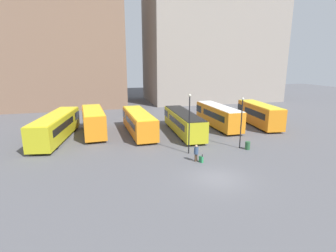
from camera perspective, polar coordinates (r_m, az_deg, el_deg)
ground_plane at (r=21.72m, az=10.70°, el=-11.23°), size 160.00×160.00×0.00m
building_block_right at (r=67.47m, az=9.57°, el=21.34°), size 30.81×16.98×36.64m
bus_0 at (r=34.18m, az=-23.12°, el=0.02°), size 4.63×12.53×3.02m
bus_1 at (r=34.97m, az=-15.94°, el=1.07°), size 3.08×9.23×3.27m
bus_2 at (r=34.23m, az=-6.42°, el=0.91°), size 3.00×11.07×2.86m
bus_3 at (r=34.34m, az=3.30°, el=0.94°), size 2.99×11.92×2.77m
bus_4 at (r=38.30m, az=10.80°, el=2.28°), size 2.52×10.74×3.07m
bus_5 at (r=40.66m, az=19.21°, el=2.51°), size 3.70×10.02×3.22m
traveler at (r=24.68m, az=6.15°, el=-5.56°), size 0.52×0.52×1.63m
suitcase at (r=24.73m, az=7.22°, el=-7.22°), size 0.33×0.48×0.82m
lamp_post_0 at (r=28.82m, az=15.71°, el=1.53°), size 0.28×0.28×5.52m
lamp_post_1 at (r=26.08m, az=4.66°, el=1.44°), size 0.28×0.28×6.09m
trash_bin at (r=29.30m, az=16.93°, el=-4.09°), size 0.52×0.52×0.85m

